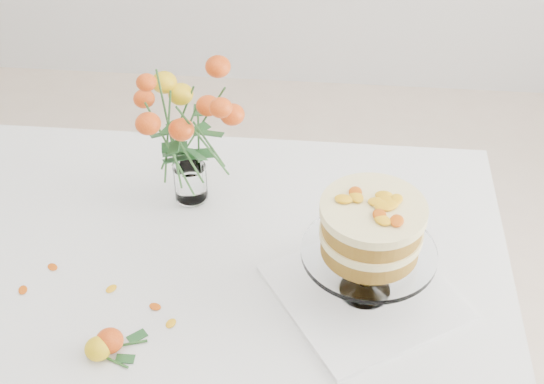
% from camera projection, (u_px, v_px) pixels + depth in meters
% --- Properties ---
extents(table, '(1.43, 0.93, 0.76)m').
position_uv_depth(table, '(181.00, 285.00, 1.68)').
color(table, tan).
rests_on(table, ground).
extents(napkin, '(0.45, 0.45, 0.01)m').
position_uv_depth(napkin, '(364.00, 293.00, 1.54)').
color(napkin, white).
rests_on(napkin, table).
extents(cake_stand, '(0.27, 0.27, 0.24)m').
position_uv_depth(cake_stand, '(371.00, 233.00, 1.44)').
color(cake_stand, white).
rests_on(cake_stand, napkin).
extents(rose_vase, '(0.33, 0.33, 0.38)m').
position_uv_depth(rose_vase, '(185.00, 120.00, 1.64)').
color(rose_vase, white).
rests_on(rose_vase, table).
extents(loose_rose_near, '(0.09, 0.05, 0.04)m').
position_uv_depth(loose_rose_near, '(98.00, 349.00, 1.41)').
color(loose_rose_near, yellow).
rests_on(loose_rose_near, table).
extents(loose_rose_far, '(0.09, 0.05, 0.05)m').
position_uv_depth(loose_rose_far, '(110.00, 341.00, 1.43)').
color(loose_rose_far, red).
rests_on(loose_rose_far, table).
extents(stray_petal_a, '(0.03, 0.02, 0.00)m').
position_uv_depth(stray_petal_a, '(111.00, 289.00, 1.56)').
color(stray_petal_a, '#F1A70F').
rests_on(stray_petal_a, table).
extents(stray_petal_b, '(0.03, 0.02, 0.00)m').
position_uv_depth(stray_petal_b, '(155.00, 307.00, 1.52)').
color(stray_petal_b, '#F1A70F').
rests_on(stray_petal_b, table).
extents(stray_petal_c, '(0.03, 0.02, 0.00)m').
position_uv_depth(stray_petal_c, '(171.00, 323.00, 1.48)').
color(stray_petal_c, '#F1A70F').
rests_on(stray_petal_c, table).
extents(stray_petal_d, '(0.03, 0.02, 0.00)m').
position_uv_depth(stray_petal_d, '(53.00, 267.00, 1.60)').
color(stray_petal_d, '#F1A70F').
rests_on(stray_petal_d, table).
extents(stray_petal_e, '(0.03, 0.02, 0.00)m').
position_uv_depth(stray_petal_e, '(23.00, 290.00, 1.55)').
color(stray_petal_e, '#F1A70F').
rests_on(stray_petal_e, table).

